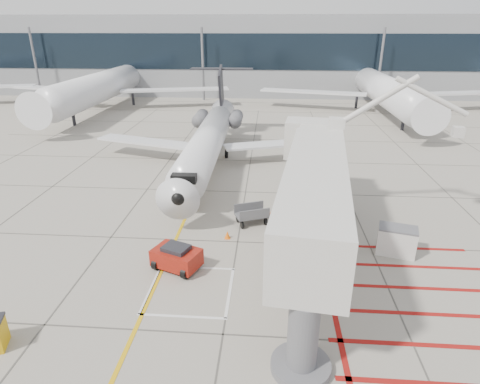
{
  "coord_description": "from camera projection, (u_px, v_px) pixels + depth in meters",
  "views": [
    {
      "loc": [
        1.74,
        -17.48,
        12.34
      ],
      "look_at": [
        0.0,
        6.0,
        2.5
      ],
      "focal_mm": 30.0,
      "sensor_mm": 36.0,
      "label": 1
    }
  ],
  "objects": [
    {
      "name": "ground_plane",
      "position": [
        232.0,
        280.0,
        20.96
      ],
      "size": [
        260.0,
        260.0,
        0.0
      ],
      "primitive_type": "plane",
      "color": "gray",
      "rests_on": "ground"
    },
    {
      "name": "regional_jet",
      "position": [
        203.0,
        132.0,
        34.08
      ],
      "size": [
        24.18,
        30.36,
        7.9
      ],
      "primitive_type": null,
      "rotation": [
        0.0,
        0.0,
        0.01
      ],
      "color": "silver",
      "rests_on": "ground_plane"
    },
    {
      "name": "jet_bridge",
      "position": [
        314.0,
        203.0,
        20.24
      ],
      "size": [
        12.06,
        21.23,
        8.07
      ],
      "primitive_type": null,
      "rotation": [
        0.0,
        0.0,
        -0.13
      ],
      "color": "silver",
      "rests_on": "ground_plane"
    },
    {
      "name": "pushback_tug",
      "position": [
        177.0,
        257.0,
        21.72
      ],
      "size": [
        2.91,
        2.4,
        1.46
      ],
      "primitive_type": null,
      "rotation": [
        0.0,
        0.0,
        -0.39
      ],
      "color": "maroon",
      "rests_on": "ground_plane"
    },
    {
      "name": "baggage_cart",
      "position": [
        252.0,
        214.0,
        26.72
      ],
      "size": [
        2.43,
        2.0,
        1.32
      ],
      "primitive_type": null,
      "rotation": [
        0.0,
        0.0,
        0.38
      ],
      "color": "#535357",
      "rests_on": "ground_plane"
    },
    {
      "name": "ground_power_unit",
      "position": [
        397.0,
        241.0,
        23.12
      ],
      "size": [
        2.36,
        1.74,
        1.67
      ],
      "primitive_type": null,
      "rotation": [
        0.0,
        0.0,
        -0.27
      ],
      "color": "silver",
      "rests_on": "ground_plane"
    },
    {
      "name": "cone_nose",
      "position": [
        227.0,
        235.0,
        24.98
      ],
      "size": [
        0.36,
        0.36,
        0.5
      ],
      "primitive_type": "cone",
      "color": "orange",
      "rests_on": "ground_plane"
    },
    {
      "name": "cone_side",
      "position": [
        272.0,
        211.0,
        28.16
      ],
      "size": [
        0.32,
        0.32,
        0.45
      ],
      "primitive_type": "cone",
      "color": "#E3510B",
      "rests_on": "ground_plane"
    },
    {
      "name": "terminal_building",
      "position": [
        312.0,
        53.0,
        81.99
      ],
      "size": [
        180.0,
        28.0,
        14.0
      ],
      "primitive_type": "cube",
      "color": "gray",
      "rests_on": "ground_plane"
    },
    {
      "name": "terminal_glass_band",
      "position": [
        320.0,
        52.0,
        68.68
      ],
      "size": [
        180.0,
        0.1,
        6.0
      ],
      "primitive_type": "cube",
      "color": "black",
      "rests_on": "ground_plane"
    },
    {
      "name": "bg_aircraft_b",
      "position": [
        105.0,
        66.0,
        62.47
      ],
      "size": [
        38.21,
        42.46,
        12.74
      ],
      "primitive_type": null,
      "color": "silver",
      "rests_on": "ground_plane"
    },
    {
      "name": "bg_aircraft_c",
      "position": [
        384.0,
        70.0,
        59.67
      ],
      "size": [
        36.68,
        40.75,
        12.23
      ],
      "primitive_type": null,
      "color": "silver",
      "rests_on": "ground_plane"
    }
  ]
}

